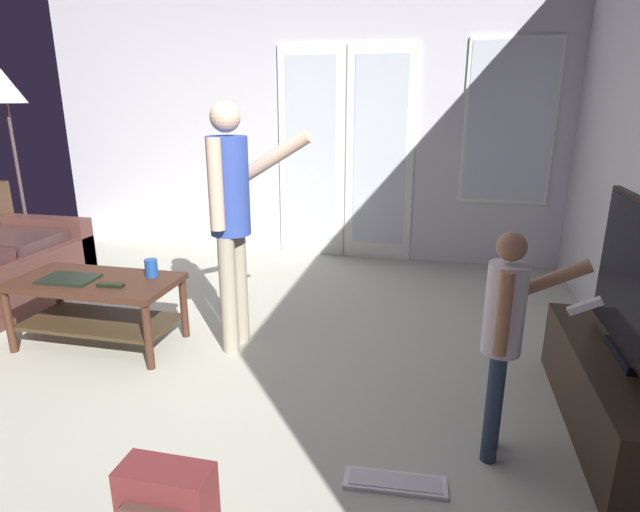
{
  "coord_description": "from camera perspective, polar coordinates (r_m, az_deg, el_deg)",
  "views": [
    {
      "loc": [
        1.43,
        -2.5,
        1.59
      ],
      "look_at": [
        0.82,
        0.16,
        0.76
      ],
      "focal_mm": 28.98,
      "sensor_mm": 36.0,
      "label": 1
    }
  ],
  "objects": [
    {
      "name": "laptop_closed",
      "position": [
        3.72,
        -25.98,
        -2.3
      ],
      "size": [
        0.35,
        0.25,
        0.02
      ],
      "primitive_type": "cube",
      "rotation": [
        0.0,
        0.0,
        0.05
      ],
      "color": "black",
      "rests_on": "coffee_table"
    },
    {
      "name": "flat_screen_tv",
      "position": [
        2.78,
        31.63,
        -2.6
      ],
      "size": [
        0.08,
        1.0,
        0.76
      ],
      "color": "black",
      "rests_on": "tv_stand"
    },
    {
      "name": "wall_back_with_doors",
      "position": [
        5.37,
        -1.42,
        14.93
      ],
      "size": [
        5.37,
        0.09,
        2.9
      ],
      "color": "silver",
      "rests_on": "ground_plane"
    },
    {
      "name": "person_child",
      "position": [
        2.39,
        19.8,
        -7.42
      ],
      "size": [
        0.48,
        0.29,
        1.07
      ],
      "color": "#29394E",
      "rests_on": "ground_plane"
    },
    {
      "name": "backpack",
      "position": [
        2.23,
        -16.62,
        -24.5
      ],
      "size": [
        0.36,
        0.2,
        0.28
      ],
      "color": "maroon",
      "rests_on": "ground_plane"
    },
    {
      "name": "tv_stand",
      "position": [
        3.0,
        29.94,
        -13.16
      ],
      "size": [
        0.42,
        1.37,
        0.39
      ],
      "color": "black",
      "rests_on": "ground_plane"
    },
    {
      "name": "coffee_table",
      "position": [
        3.71,
        -23.41,
        -4.2
      ],
      "size": [
        1.06,
        0.53,
        0.46
      ],
      "color": "#43261A",
      "rests_on": "ground_plane"
    },
    {
      "name": "tv_remote_black",
      "position": [
        3.48,
        -22.14,
        -3.01
      ],
      "size": [
        0.17,
        0.06,
        0.02
      ],
      "primitive_type": "cube",
      "rotation": [
        0.0,
        0.0,
        0.07
      ],
      "color": "black",
      "rests_on": "coffee_table"
    },
    {
      "name": "floor_lamp",
      "position": [
        5.58,
        -31.43,
        14.81
      ],
      "size": [
        0.36,
        0.36,
        1.85
      ],
      "color": "#392923",
      "rests_on": "ground_plane"
    },
    {
      "name": "loose_keyboard",
      "position": [
        2.44,
        8.28,
        -23.51
      ],
      "size": [
        0.45,
        0.16,
        0.02
      ],
      "color": "white",
      "rests_on": "ground_plane"
    },
    {
      "name": "cup_near_edge",
      "position": [
        3.58,
        -18.13,
        -1.26
      ],
      "size": [
        0.08,
        0.08,
        0.12
      ],
      "primitive_type": "cylinder",
      "color": "#1D4A97",
      "rests_on": "coffee_table"
    },
    {
      "name": "person_adult",
      "position": [
        3.27,
        -9.71,
        5.42
      ],
      "size": [
        0.66,
        0.43,
        1.58
      ],
      "color": "tan",
      "rests_on": "ground_plane"
    },
    {
      "name": "ground_plane",
      "position": [
        3.29,
        -15.12,
        -12.78
      ],
      "size": [
        5.37,
        5.49,
        0.02
      ],
      "primitive_type": "cube",
      "color": "#BABBA7"
    }
  ]
}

